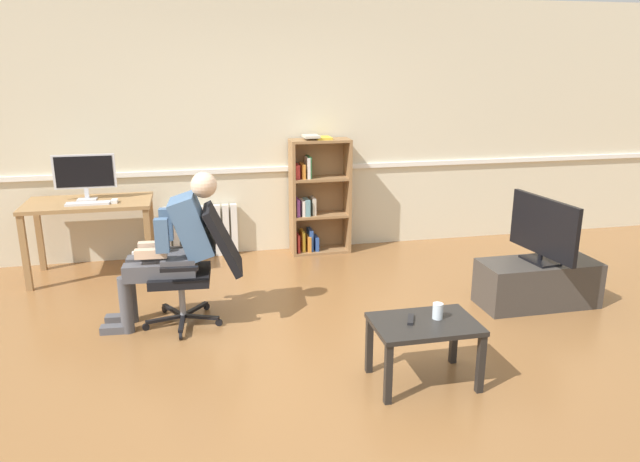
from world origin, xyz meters
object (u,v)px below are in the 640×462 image
(radiator, at_px, (201,231))
(tv_screen, at_px, (543,229))
(person_seated, at_px, (173,246))
(spare_remote, at_px, (411,319))
(office_chair, at_px, (200,261))
(computer_desk, at_px, (89,212))
(tv_stand, at_px, (537,283))
(keyboard, at_px, (88,203))
(coffee_table, at_px, (424,331))
(drinking_glass, at_px, (438,311))
(imac_monitor, at_px, (85,173))
(bookshelf, at_px, (316,198))
(computer_mouse, at_px, (115,201))

(radiator, height_order, tv_screen, tv_screen)
(person_seated, height_order, spare_remote, person_seated)
(office_chair, bearing_deg, tv_screen, 88.97)
(computer_desk, bearing_deg, tv_stand, -22.46)
(keyboard, height_order, radiator, keyboard)
(radiator, relative_size, tv_screen, 0.96)
(keyboard, xyz_separation_m, coffee_table, (2.38, -2.46, -0.40))
(computer_desk, xyz_separation_m, tv_stand, (3.86, -1.60, -0.45))
(person_seated, bearing_deg, drinking_glass, 57.70)
(imac_monitor, xyz_separation_m, keyboard, (0.04, -0.22, -0.25))
(bookshelf, bearing_deg, computer_mouse, -168.55)
(person_seated, distance_m, tv_stand, 3.09)
(person_seated, bearing_deg, keyboard, -142.26)
(imac_monitor, bearing_deg, spare_remote, -48.53)
(coffee_table, xyz_separation_m, spare_remote, (-0.08, 0.04, 0.08))
(coffee_table, height_order, spare_remote, spare_remote)
(imac_monitor, height_order, person_seated, person_seated)
(office_chair, distance_m, coffee_table, 1.88)
(tv_stand, height_order, drinking_glass, drinking_glass)
(radiator, bearing_deg, spare_remote, -66.79)
(radiator, bearing_deg, office_chair, -91.40)
(computer_desk, bearing_deg, radiator, 20.37)
(imac_monitor, height_order, radiator, imac_monitor)
(tv_stand, xyz_separation_m, drinking_glass, (-1.36, -0.97, 0.29))
(coffee_table, bearing_deg, computer_desk, 132.69)
(computer_desk, relative_size, person_seated, 0.95)
(person_seated, bearing_deg, office_chair, 90.00)
(radiator, relative_size, spare_remote, 5.17)
(office_chair, height_order, coffee_table, office_chair)
(computer_desk, xyz_separation_m, keyboard, (0.02, -0.14, 0.12))
(keyboard, xyz_separation_m, office_chair, (0.99, -1.20, -0.24))
(imac_monitor, bearing_deg, office_chair, -54.16)
(imac_monitor, bearing_deg, keyboard, -80.59)
(office_chair, relative_size, person_seated, 0.78)
(computer_mouse, height_order, tv_stand, computer_mouse)
(bookshelf, xyz_separation_m, tv_stand, (1.56, -1.89, -0.41))
(computer_mouse, relative_size, tv_screen, 0.12)
(coffee_table, bearing_deg, office_chair, 137.88)
(bookshelf, distance_m, drinking_glass, 2.87)
(keyboard, bearing_deg, radiator, 27.17)
(imac_monitor, bearing_deg, computer_mouse, -35.84)
(imac_monitor, relative_size, coffee_table, 0.85)
(computer_desk, relative_size, spare_remote, 7.80)
(radiator, xyz_separation_m, office_chair, (-0.04, -1.73, 0.24))
(tv_screen, bearing_deg, office_chair, 78.41)
(office_chair, relative_size, drinking_glass, 9.25)
(computer_desk, xyz_separation_m, office_chair, (1.01, -1.34, -0.12))
(person_seated, height_order, coffee_table, person_seated)
(tv_screen, bearing_deg, computer_mouse, 61.20)
(bookshelf, xyz_separation_m, spare_remote, (0.02, -2.86, -0.17))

